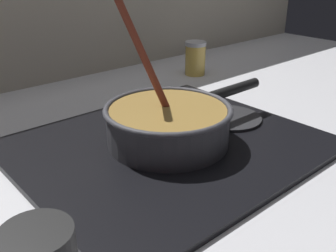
{
  "coord_description": "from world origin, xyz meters",
  "views": [
    {
      "loc": [
        -0.47,
        -0.27,
        0.35
      ],
      "look_at": [
        -0.02,
        0.24,
        0.05
      ],
      "focal_mm": 41.34,
      "sensor_mm": 36.0,
      "label": 1
    }
  ],
  "objects": [
    {
      "name": "condiment_jar",
      "position": [
        0.38,
        0.56,
        0.05
      ],
      "size": [
        0.07,
        0.07,
        0.1
      ],
      "color": "gold",
      "rests_on": "ground"
    },
    {
      "name": "ground",
      "position": [
        0.0,
        0.0,
        -0.02
      ],
      "size": [
        2.4,
        1.6,
        0.04
      ],
      "primitive_type": "cube",
      "color": "#B7B7BC"
    },
    {
      "name": "hob_plate",
      "position": [
        -0.02,
        0.24,
        0.01
      ],
      "size": [
        0.56,
        0.48,
        0.01
      ],
      "primitive_type": "cube",
      "color": "black",
      "rests_on": "ground"
    },
    {
      "name": "cooking_pan",
      "position": [
        -0.02,
        0.24,
        0.05
      ],
      "size": [
        0.39,
        0.24,
        0.32
      ],
      "color": "#38383D",
      "rests_on": "hob_plate"
    },
    {
      "name": "spare_burner",
      "position": [
        0.16,
        0.24,
        0.01
      ],
      "size": [
        0.15,
        0.15,
        0.01
      ],
      "primitive_type": "cylinder",
      "color": "#262628",
      "rests_on": "hob_plate"
    },
    {
      "name": "burner_ring",
      "position": [
        -0.02,
        0.24,
        0.02
      ],
      "size": [
        0.16,
        0.16,
        0.01
      ],
      "primitive_type": "torus",
      "color": "#592D0C",
      "rests_on": "hob_plate"
    }
  ]
}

